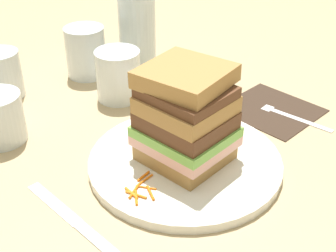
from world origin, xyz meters
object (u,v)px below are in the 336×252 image
(napkin_dark, at_px, (271,109))
(empty_tumbler_1, at_px, (86,52))
(fork, at_px, (283,112))
(knife, at_px, (79,224))
(juice_glass, at_px, (118,78))
(water_bottle, at_px, (137,14))
(empty_tumbler_3, at_px, (2,74))
(main_plate, at_px, (184,161))
(sandwich, at_px, (185,117))

(napkin_dark, relative_size, empty_tumbler_1, 1.50)
(empty_tumbler_1, bearing_deg, napkin_dark, -70.56)
(fork, bearing_deg, knife, 173.14)
(juice_glass, height_order, water_bottle, water_bottle)
(empty_tumbler_3, bearing_deg, empty_tumbler_1, -15.39)
(main_plate, bearing_deg, empty_tumbler_1, 73.32)
(knife, xyz_separation_m, empty_tumbler_3, (0.12, 0.36, 0.04))
(main_plate, height_order, fork, main_plate)
(knife, relative_size, juice_glass, 2.25)
(main_plate, relative_size, knife, 1.37)
(sandwich, height_order, napkin_dark, sandwich)
(water_bottle, bearing_deg, napkin_dark, -84.91)
(sandwich, bearing_deg, juice_glass, 70.54)
(fork, xyz_separation_m, water_bottle, (-0.03, 0.32, 0.10))
(knife, xyz_separation_m, empty_tumbler_1, (0.28, 0.32, 0.05))
(water_bottle, bearing_deg, empty_tumbler_3, 160.46)
(sandwich, relative_size, napkin_dark, 0.95)
(empty_tumbler_3, bearing_deg, knife, -108.58)
(main_plate, relative_size, sandwich, 1.99)
(napkin_dark, xyz_separation_m, knife, (-0.40, 0.03, 0.00))
(sandwich, relative_size, fork, 0.83)
(water_bottle, distance_m, empty_tumbler_3, 0.27)
(empty_tumbler_1, bearing_deg, empty_tumbler_3, 164.61)
(fork, distance_m, knife, 0.40)
(sandwich, bearing_deg, knife, 175.20)
(juice_glass, bearing_deg, napkin_dark, -57.81)
(napkin_dark, bearing_deg, main_plate, 177.40)
(sandwich, xyz_separation_m, knife, (-0.18, 0.01, -0.08))
(juice_glass, bearing_deg, main_plate, -109.61)
(main_plate, bearing_deg, fork, -8.27)
(sandwich, bearing_deg, main_plate, -138.85)
(juice_glass, distance_m, empty_tumbler_3, 0.21)
(empty_tumbler_3, bearing_deg, juice_glass, -49.83)
(empty_tumbler_1, bearing_deg, water_bottle, -25.92)
(juice_glass, height_order, empty_tumbler_1, empty_tumbler_1)
(main_plate, bearing_deg, knife, 174.91)
(empty_tumbler_1, xyz_separation_m, empty_tumbler_3, (-0.16, 0.04, -0.01))
(napkin_dark, height_order, empty_tumbler_1, empty_tumbler_1)
(sandwich, relative_size, knife, 0.69)
(sandwich, xyz_separation_m, empty_tumbler_1, (0.10, 0.33, -0.03))
(sandwich, height_order, juice_glass, sandwich)
(water_bottle, xyz_separation_m, empty_tumbler_1, (-0.09, 0.05, -0.06))
(main_plate, relative_size, water_bottle, 1.12)
(sandwich, xyz_separation_m, water_bottle, (0.19, 0.29, 0.03))
(main_plate, relative_size, napkin_dark, 1.89)
(main_plate, xyz_separation_m, water_bottle, (0.20, 0.29, 0.10))
(sandwich, distance_m, knife, 0.20)
(fork, xyz_separation_m, knife, (-0.40, 0.05, -0.00))
(knife, bearing_deg, water_bottle, 36.13)
(main_plate, xyz_separation_m, sandwich, (0.00, 0.00, 0.07))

